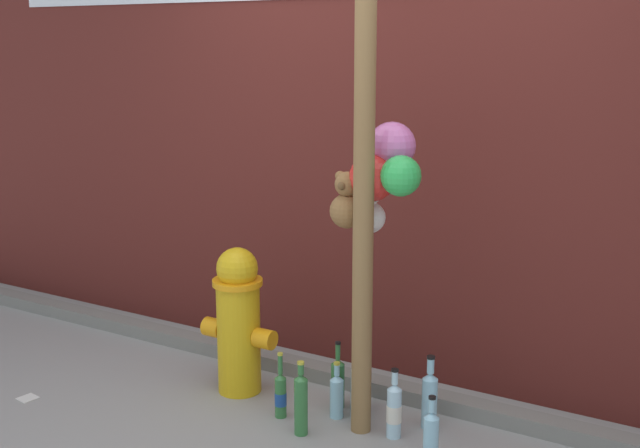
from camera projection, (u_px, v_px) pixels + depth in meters
building_wall at (394, 16)px, 4.21m from camera, size 10.00×0.21×3.88m
curb_strip at (355, 381)px, 4.30m from camera, size 8.00×0.12×0.08m
memorial_post at (372, 122)px, 3.57m from camera, size 0.46×0.36×2.71m
fire_hydrant at (238, 320)px, 4.20m from camera, size 0.43×0.26×0.78m
bottle_0 at (338, 382)px, 4.06m from camera, size 0.07×0.07×0.35m
bottle_1 at (337, 395)px, 3.95m from camera, size 0.07×0.07×0.29m
bottle_2 at (430, 398)px, 3.84m from camera, size 0.08×0.08×0.36m
bottle_3 at (362, 377)px, 4.05m from camera, size 0.08×0.08×0.40m
bottle_4 at (431, 435)px, 3.53m from camera, size 0.07×0.07×0.31m
bottle_5 at (394, 410)px, 3.75m from camera, size 0.07×0.07×0.34m
bottle_6 at (281, 394)px, 3.96m from camera, size 0.06×0.06×0.34m
bottle_7 at (301, 403)px, 3.77m from camera, size 0.06×0.06×0.37m
bottle_8 at (358, 389)px, 3.95m from camera, size 0.07×0.07×0.38m
litter_1 at (28, 398)px, 4.18m from camera, size 0.10×0.10×0.01m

